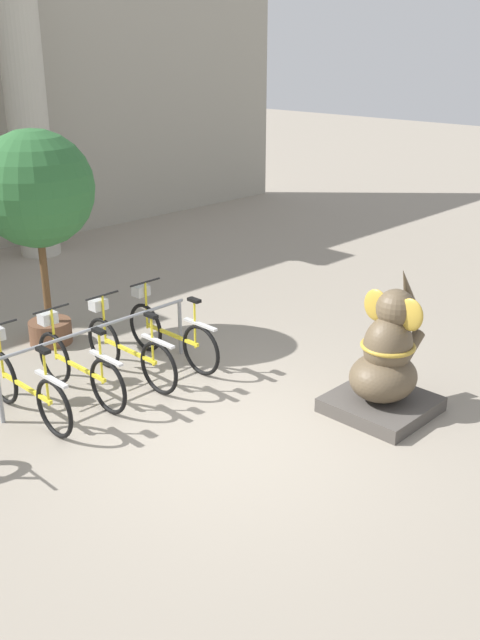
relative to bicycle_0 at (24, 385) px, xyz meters
name	(u,v)px	position (x,y,z in m)	size (l,w,h in m)	color
ground_plane	(224,435)	(1.25, -1.85, -0.40)	(60.00, 60.00, 0.00)	gray
column_right	(27,117)	(3.65, 5.75, 2.22)	(0.95, 0.95, 5.16)	#BCB7A8
bike_rack	(98,341)	(1.05, 0.10, 0.18)	(2.71, 0.05, 0.77)	gray
bicycle_0	(24,385)	(0.00, 0.00, 0.00)	(0.48, 1.76, 0.99)	black
bicycle_1	(78,365)	(0.70, 0.02, 0.00)	(0.48, 1.76, 0.99)	black
bicycle_2	(128,349)	(1.41, -0.02, 0.00)	(0.48, 1.76, 0.99)	black
bicycle_3	(170,333)	(2.11, 0.01, 0.00)	(0.48, 1.76, 0.99)	black
elephant_statue	(386,365)	(2.91, -2.74, 0.16)	(1.07, 1.07, 1.67)	#4C4742
potted_tree	(36,194)	(1.35, 1.68, 1.69)	(1.52, 1.52, 2.92)	brown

